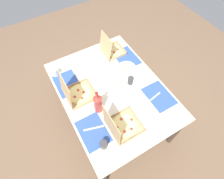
% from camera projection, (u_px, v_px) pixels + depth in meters
% --- Properties ---
extents(ground_plane, '(6.00, 6.00, 0.00)m').
position_uv_depth(ground_plane, '(112.00, 117.00, 2.68)').
color(ground_plane, brown).
extents(dining_table, '(1.52, 1.13, 0.75)m').
position_uv_depth(dining_table, '(112.00, 94.00, 2.14)').
color(dining_table, '#3F3328').
rests_on(dining_table, ground_plane).
extents(placemat_near_left, '(0.36, 0.26, 0.00)m').
position_uv_depth(placemat_near_left, '(159.00, 96.00, 2.01)').
color(placemat_near_left, '#2D4C9E').
rests_on(placemat_near_left, dining_table).
extents(placemat_near_right, '(0.36, 0.26, 0.00)m').
position_uv_depth(placemat_near_right, '(126.00, 58.00, 2.33)').
color(placemat_near_right, '#2D4C9E').
rests_on(placemat_near_right, dining_table).
extents(placemat_far_left, '(0.36, 0.26, 0.00)m').
position_uv_depth(placemat_far_left, '(93.00, 131.00, 1.78)').
color(placemat_far_left, '#2D4C9E').
rests_on(placemat_far_left, dining_table).
extents(placemat_far_right, '(0.36, 0.26, 0.00)m').
position_uv_depth(placemat_far_right, '(67.00, 83.00, 2.10)').
color(placemat_far_right, '#2D4C9E').
rests_on(placemat_far_right, dining_table).
extents(pizza_box_edge_far, '(0.31, 0.31, 0.34)m').
position_uv_depth(pizza_box_edge_far, '(77.00, 93.00, 1.97)').
color(pizza_box_edge_far, tan).
rests_on(pizza_box_edge_far, dining_table).
extents(pizza_box_corner_right, '(0.31, 0.31, 0.34)m').
position_uv_depth(pizza_box_corner_right, '(122.00, 126.00, 1.76)').
color(pizza_box_corner_right, tan).
rests_on(pizza_box_corner_right, dining_table).
extents(pizza_box_corner_left, '(0.27, 0.27, 0.30)m').
position_uv_depth(pizza_box_corner_left, '(112.00, 50.00, 2.35)').
color(pizza_box_corner_left, tan).
rests_on(pizza_box_corner_left, dining_table).
extents(plate_middle, '(0.24, 0.24, 0.03)m').
position_uv_depth(plate_middle, '(127.00, 68.00, 2.22)').
color(plate_middle, white).
rests_on(plate_middle, dining_table).
extents(plate_near_right, '(0.21, 0.21, 0.02)m').
position_uv_depth(plate_near_right, '(132.00, 98.00, 1.98)').
color(plate_near_right, white).
rests_on(plate_near_right, dining_table).
extents(plate_far_right, '(0.23, 0.23, 0.03)m').
position_uv_depth(plate_far_right, '(115.00, 81.00, 2.12)').
color(plate_far_right, white).
rests_on(plate_far_right, dining_table).
extents(plate_far_left, '(0.22, 0.22, 0.03)m').
position_uv_depth(plate_far_left, '(90.00, 63.00, 2.27)').
color(plate_far_left, white).
rests_on(plate_far_left, dining_table).
extents(soda_bottle, '(0.09, 0.09, 0.32)m').
position_uv_depth(soda_bottle, '(98.00, 103.00, 1.81)').
color(soda_bottle, '#B2382D').
rests_on(soda_bottle, dining_table).
extents(cup_dark, '(0.07, 0.07, 0.10)m').
position_uv_depth(cup_dark, '(104.00, 145.00, 1.66)').
color(cup_dark, '#333338').
rests_on(cup_dark, dining_table).
extents(cup_clear_right, '(0.08, 0.08, 0.10)m').
position_uv_depth(cup_clear_right, '(55.00, 72.00, 2.14)').
color(cup_clear_right, silver).
rests_on(cup_clear_right, dining_table).
extents(cup_spare, '(0.06, 0.06, 0.10)m').
position_uv_depth(cup_spare, '(130.00, 80.00, 2.06)').
color(cup_spare, '#333338').
rests_on(cup_spare, dining_table).
extents(condiment_bowl, '(0.10, 0.10, 0.04)m').
position_uv_depth(condiment_bowl, '(150.00, 115.00, 1.86)').
color(condiment_bowl, white).
rests_on(condiment_bowl, dining_table).
extents(fork_by_far_left, '(0.05, 0.19, 0.00)m').
position_uv_depth(fork_by_far_left, '(154.00, 97.00, 2.00)').
color(fork_by_far_left, '#B7B7BC').
rests_on(fork_by_far_left, dining_table).
extents(knife_by_near_right, '(0.08, 0.21, 0.00)m').
position_uv_depth(knife_by_near_right, '(94.00, 128.00, 1.79)').
color(knife_by_near_right, '#B7B7BC').
rests_on(knife_by_near_right, dining_table).
extents(fork_by_near_left, '(0.17, 0.12, 0.00)m').
position_uv_depth(fork_by_near_left, '(72.00, 63.00, 2.28)').
color(fork_by_near_left, '#B7B7BC').
rests_on(fork_by_near_left, dining_table).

